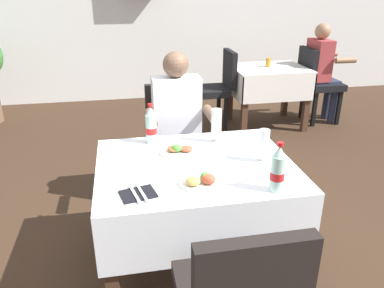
% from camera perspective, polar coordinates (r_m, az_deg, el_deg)
% --- Properties ---
extents(ground_plane, '(11.00, 11.00, 0.00)m').
position_cam_1_polar(ground_plane, '(2.53, -1.15, -19.42)').
color(ground_plane, '#382619').
extents(back_wall, '(11.00, 0.12, 2.83)m').
position_cam_1_polar(back_wall, '(5.97, -8.44, 20.24)').
color(back_wall, white).
rests_on(back_wall, ground).
extents(main_dining_table, '(1.13, 0.91, 0.75)m').
position_cam_1_polar(main_dining_table, '(2.26, 0.48, -6.83)').
color(main_dining_table, white).
rests_on(main_dining_table, ground).
extents(chair_far_diner_seat, '(0.44, 0.50, 0.97)m').
position_cam_1_polar(chair_far_diner_seat, '(3.02, -2.67, 0.73)').
color(chair_far_diner_seat, black).
rests_on(chair_far_diner_seat, ground).
extents(seated_diner_far, '(0.50, 0.46, 1.26)m').
position_cam_1_polar(seated_diner_far, '(2.86, -2.18, 2.82)').
color(seated_diner_far, '#282D42').
rests_on(seated_diner_far, ground).
extents(plate_near_camera, '(0.23, 0.23, 0.07)m').
position_cam_1_polar(plate_near_camera, '(1.95, 1.39, -5.54)').
color(plate_near_camera, white).
rests_on(plate_near_camera, main_dining_table).
extents(plate_far_diner, '(0.25, 0.25, 0.06)m').
position_cam_1_polar(plate_far_diner, '(2.30, -1.94, -0.97)').
color(plate_far_diner, white).
rests_on(plate_far_diner, main_dining_table).
extents(beer_glass_left, '(0.07, 0.07, 0.22)m').
position_cam_1_polar(beer_glass_left, '(2.43, 3.71, 2.81)').
color(beer_glass_left, white).
rests_on(beer_glass_left, main_dining_table).
extents(beer_glass_middle, '(0.07, 0.07, 0.20)m').
position_cam_1_polar(beer_glass_middle, '(2.20, 10.80, -0.25)').
color(beer_glass_middle, white).
rests_on(beer_glass_middle, main_dining_table).
extents(cola_bottle_primary, '(0.07, 0.07, 0.26)m').
position_cam_1_polar(cola_bottle_primary, '(1.90, 12.87, -3.89)').
color(cola_bottle_primary, silver).
rests_on(cola_bottle_primary, main_dining_table).
extents(cola_bottle_secondary, '(0.07, 0.07, 0.27)m').
position_cam_1_polar(cola_bottle_secondary, '(2.42, -6.24, 2.71)').
color(cola_bottle_secondary, silver).
rests_on(cola_bottle_secondary, main_dining_table).
extents(napkin_cutlery_set, '(0.19, 0.20, 0.01)m').
position_cam_1_polar(napkin_cutlery_set, '(1.89, -8.19, -7.48)').
color(napkin_cutlery_set, black).
rests_on(napkin_cutlery_set, main_dining_table).
extents(background_dining_table, '(0.91, 0.74, 0.75)m').
position_cam_1_polar(background_dining_table, '(4.86, 11.45, 9.09)').
color(background_dining_table, white).
rests_on(background_dining_table, ground).
extents(background_chair_left, '(0.50, 0.44, 0.97)m').
position_cam_1_polar(background_chair_left, '(4.65, 3.75, 8.86)').
color(background_chair_left, black).
rests_on(background_chair_left, ground).
extents(background_chair_right, '(0.50, 0.44, 0.97)m').
position_cam_1_polar(background_chair_right, '(5.14, 18.41, 9.13)').
color(background_chair_right, black).
rests_on(background_chair_right, ground).
extents(background_patron, '(0.46, 0.50, 1.26)m').
position_cam_1_polar(background_patron, '(5.13, 19.12, 10.82)').
color(background_patron, '#282D42').
rests_on(background_patron, ground).
extents(background_table_tumbler, '(0.06, 0.06, 0.11)m').
position_cam_1_polar(background_table_tumbler, '(4.83, 11.50, 12.04)').
color(background_table_tumbler, '#C68928').
rests_on(background_table_tumbler, background_dining_table).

